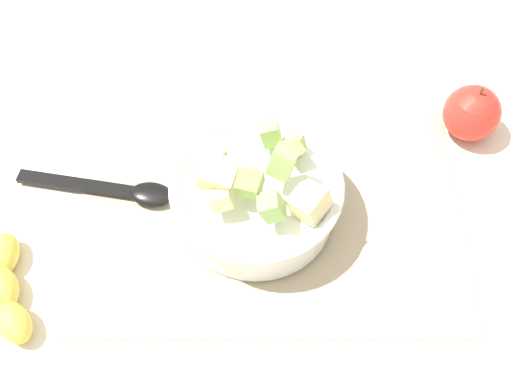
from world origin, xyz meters
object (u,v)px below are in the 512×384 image
at_px(banana_whole, 6,288).
at_px(salad_bowl, 256,196).
at_px(serving_spoon, 120,190).
at_px(whole_apple, 471,113).

bearing_deg(banana_whole, salad_bowl, 20.32).
xyz_separation_m(salad_bowl, banana_whole, (-0.29, -0.11, -0.03)).
distance_m(salad_bowl, serving_spoon, 0.18).
relative_size(whole_apple, banana_whole, 0.60).
xyz_separation_m(serving_spoon, banana_whole, (-0.12, -0.14, 0.01)).
relative_size(serving_spoon, banana_whole, 1.42).
bearing_deg(whole_apple, banana_whole, -157.14).
bearing_deg(salad_bowl, whole_apple, 25.31).
height_order(serving_spoon, whole_apple, whole_apple).
distance_m(whole_apple, banana_whole, 0.63).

